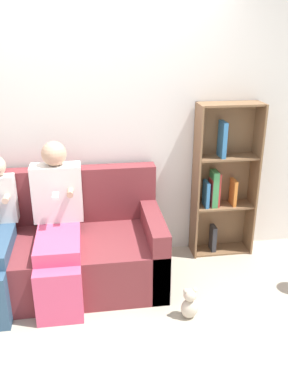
% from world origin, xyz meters
% --- Properties ---
extents(ground_plane, '(14.00, 14.00, 0.00)m').
position_xyz_m(ground_plane, '(0.00, 0.00, 0.00)').
color(ground_plane, '#B2A893').
extents(back_wall, '(10.00, 0.06, 2.55)m').
position_xyz_m(back_wall, '(0.00, 1.01, 1.27)').
color(back_wall, silver).
rests_on(back_wall, ground_plane).
extents(couch, '(1.90, 0.88, 0.95)m').
position_xyz_m(couch, '(-0.37, 0.54, 0.30)').
color(couch, maroon).
rests_on(couch, ground_plane).
extents(adult_seated, '(0.41, 0.83, 1.24)m').
position_xyz_m(adult_seated, '(-0.29, 0.44, 0.64)').
color(adult_seated, '#DB4C75').
rests_on(adult_seated, ground_plane).
extents(bookshelf, '(0.59, 0.24, 1.48)m').
position_xyz_m(bookshelf, '(1.23, 0.88, 0.72)').
color(bookshelf, brown).
rests_on(bookshelf, ground_plane).
extents(teddy_bear, '(0.13, 0.11, 0.27)m').
position_xyz_m(teddy_bear, '(0.69, -0.10, 0.12)').
color(teddy_bear, beige).
rests_on(teddy_bear, ground_plane).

